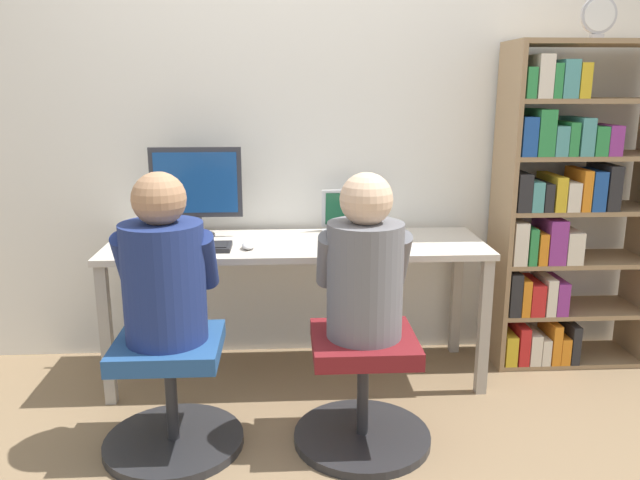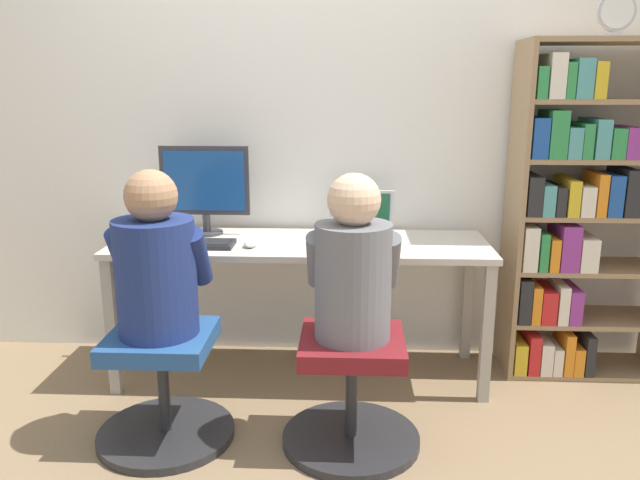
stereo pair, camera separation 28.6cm
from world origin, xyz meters
TOP-DOWN VIEW (x-y plane):
  - ground_plane at (0.00, 0.00)m, footprint 14.00×14.00m
  - wall_back at (0.00, 0.63)m, footprint 10.00×0.05m
  - desk at (0.00, 0.28)m, footprint 1.83×0.57m
  - desktop_monitor at (-0.49, 0.42)m, footprint 0.45×0.16m
  - laptop at (0.30, 0.43)m, footprint 0.33×0.26m
  - keyboard at (-0.50, 0.17)m, footprint 0.39×0.16m
  - computer_mouse_by_keyboard at (-0.23, 0.17)m, footprint 0.06×0.10m
  - office_chair_left at (-0.52, -0.34)m, footprint 0.57×0.57m
  - office_chair_right at (0.26, -0.35)m, footprint 0.57×0.57m
  - person_at_monitor at (-0.52, -0.34)m, footprint 0.39×0.33m
  - person_at_laptop at (0.26, -0.34)m, footprint 0.37×0.32m
  - bookshelf at (1.35, 0.38)m, footprint 0.80×0.33m
  - desk_clock at (1.41, 0.30)m, footprint 0.17×0.03m

SIDE VIEW (x-z plane):
  - ground_plane at x=0.00m, z-range 0.00..0.00m
  - office_chair_left at x=-0.52m, z-range -0.01..0.46m
  - office_chair_right at x=0.26m, z-range -0.01..0.46m
  - desk at x=0.00m, z-range 0.27..0.97m
  - keyboard at x=-0.50m, z-range 0.70..0.73m
  - computer_mouse_by_keyboard at x=-0.23m, z-range 0.70..0.74m
  - laptop at x=0.30m, z-range 0.64..0.86m
  - person_at_monitor at x=-0.52m, z-range 0.43..1.09m
  - person_at_laptop at x=0.26m, z-range 0.43..1.09m
  - bookshelf at x=1.35m, z-range -0.01..1.65m
  - desktop_monitor at x=-0.49m, z-range 0.72..1.17m
  - wall_back at x=0.00m, z-range 0.00..2.60m
  - desk_clock at x=1.41m, z-range 1.66..1.85m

